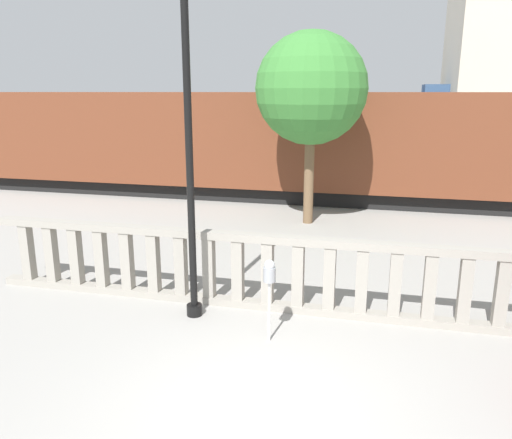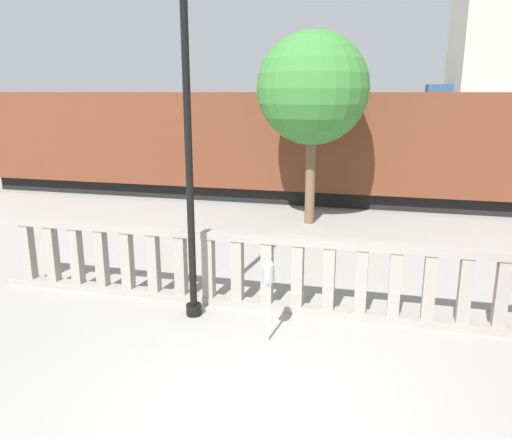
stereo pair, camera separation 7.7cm
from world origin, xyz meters
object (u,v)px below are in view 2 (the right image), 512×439
Objects in this scene: lamppost at (187,113)px; parking_meter at (268,276)px; train_far at (274,122)px; tree_left at (313,89)px; train_near at (320,145)px.

lamppost is 4.64× the size of parking_meter.
tree_left is (5.08, -18.32, 2.02)m from train_far.
parking_meter is at bearing -77.96° from train_far.
train_near is 15.59m from train_far.
lamppost is 25.65m from train_far.
parking_meter is 0.05× the size of train_far.
train_far is (-4.02, 25.28, -1.60)m from lamppost.
lamppost is 10.63m from train_near.
train_near is 4.02m from tree_left.
train_near is at bearing 85.16° from lamppost.
train_far is at bearing 105.49° from tree_left.
tree_left is at bearing 93.35° from parking_meter.
parking_meter is 26.49m from train_far.
parking_meter is 8.10m from tree_left.
parking_meter is at bearing -86.65° from tree_left.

